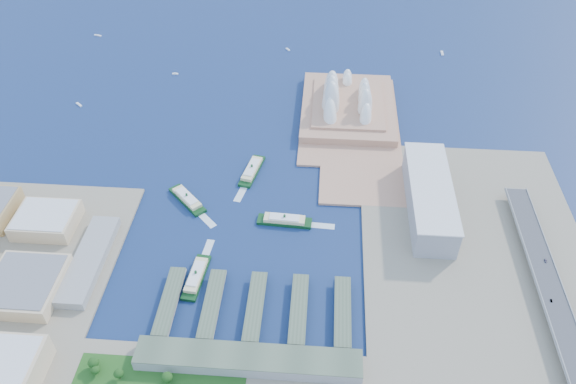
# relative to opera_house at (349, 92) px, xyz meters

# --- Properties ---
(ground) EXTENTS (3000.00, 3000.00, 0.00)m
(ground) POSITION_rel_opera_house_xyz_m (-105.00, -280.00, -32.00)
(ground) COLOR #0D1841
(ground) RESTS_ON ground
(east_land) EXTENTS (240.00, 500.00, 3.00)m
(east_land) POSITION_rel_opera_house_xyz_m (135.00, -330.00, -30.50)
(east_land) COLOR gray
(east_land) RESTS_ON ground
(peninsula) EXTENTS (135.00, 220.00, 3.00)m
(peninsula) POSITION_rel_opera_house_xyz_m (2.50, -20.00, -30.50)
(peninsula) COLOR tan
(peninsula) RESTS_ON ground
(opera_house) EXTENTS (134.00, 180.00, 58.00)m
(opera_house) POSITION_rel_opera_house_xyz_m (0.00, 0.00, 0.00)
(opera_house) COLOR white
(opera_house) RESTS_ON peninsula
(toaster_building) EXTENTS (45.00, 155.00, 35.00)m
(toaster_building) POSITION_rel_opera_house_xyz_m (90.00, -200.00, -11.50)
(toaster_building) COLOR gray
(toaster_building) RESTS_ON east_land
(expressway) EXTENTS (26.00, 340.00, 11.85)m
(expressway) POSITION_rel_opera_house_xyz_m (195.00, -340.00, -23.07)
(expressway) COLOR gray
(expressway) RESTS_ON east_land
(ferry_wharves) EXTENTS (184.00, 90.00, 9.30)m
(ferry_wharves) POSITION_rel_opera_house_xyz_m (-91.00, -355.00, -27.35)
(ferry_wharves) COLOR #46543F
(ferry_wharves) RESTS_ON ground
(terminal_building) EXTENTS (200.00, 28.00, 12.00)m
(terminal_building) POSITION_rel_opera_house_xyz_m (-90.00, -415.00, -23.00)
(terminal_building) COLOR gray
(terminal_building) RESTS_ON south_land
(ferry_a) EXTENTS (52.83, 54.24, 11.41)m
(ferry_a) POSITION_rel_opera_house_xyz_m (-189.61, -204.39, -26.29)
(ferry_a) COLOR #0D3615
(ferry_a) RESTS_ON ground
(ferry_b) EXTENTS (28.01, 63.47, 11.64)m
(ferry_b) POSITION_rel_opera_house_xyz_m (-119.96, -145.48, -26.18)
(ferry_b) COLOR #0D3615
(ferry_b) RESTS_ON ground
(ferry_c) EXTENTS (20.87, 61.06, 11.32)m
(ferry_c) POSITION_rel_opera_house_xyz_m (-155.92, -319.80, -26.34)
(ferry_c) COLOR #0D3615
(ferry_c) RESTS_ON ground
(ferry_d) EXTENTS (62.26, 18.87, 11.63)m
(ferry_d) POSITION_rel_opera_house_xyz_m (-72.44, -231.76, -26.18)
(ferry_d) COLOR #0D3615
(ferry_d) RESTS_ON ground
(boat_a) EXTENTS (11.83, 10.94, 2.49)m
(boat_a) POSITION_rel_opera_house_xyz_m (-390.40, -11.14, -30.76)
(boat_a) COLOR white
(boat_a) RESTS_ON ground
(boat_b) EXTENTS (9.32, 3.55, 2.49)m
(boat_b) POSITION_rel_opera_house_xyz_m (-270.35, 86.86, -30.76)
(boat_b) COLOR white
(boat_b) RESTS_ON ground
(boat_c) EXTENTS (4.54, 13.81, 3.07)m
(boat_c) POSITION_rel_opera_house_xyz_m (158.30, 186.55, -30.46)
(boat_c) COLOR white
(boat_c) RESTS_ON ground
(boat_d) EXTENTS (13.99, 6.46, 2.31)m
(boat_d) POSITION_rel_opera_house_xyz_m (-435.92, 208.48, -30.85)
(boat_d) COLOR white
(boat_d) RESTS_ON ground
(boat_e) EXTENTS (8.13, 9.52, 2.35)m
(boat_e) POSITION_rel_opera_house_xyz_m (-99.10, 181.12, -30.82)
(boat_e) COLOR white
(boat_e) RESTS_ON ground
(car_b) EXTENTS (1.30, 3.73, 1.23)m
(car_b) POSITION_rel_opera_house_xyz_m (191.00, -334.19, -16.54)
(car_b) COLOR slate
(car_b) RESTS_ON expressway
(car_c) EXTENTS (2.04, 5.02, 1.46)m
(car_c) POSITION_rel_opera_house_xyz_m (199.00, -283.36, -16.42)
(car_c) COLOR slate
(car_c) RESTS_ON expressway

